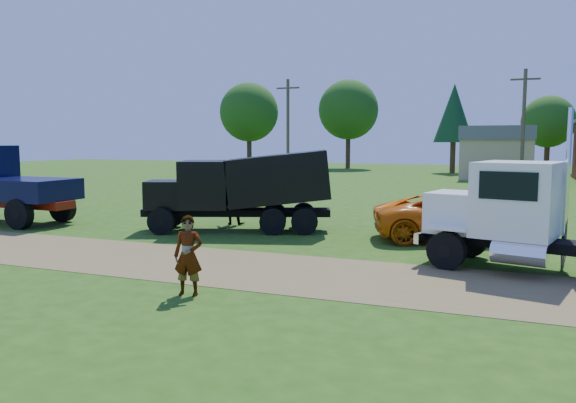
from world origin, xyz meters
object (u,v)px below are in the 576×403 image
at_px(orange_pickup, 458,218).
at_px(spectator_a, 188,256).
at_px(white_semi_tractor, 520,216).
at_px(black_dump_truck, 245,186).

xyz_separation_m(orange_pickup, spectator_a, (-4.91, -9.35, 0.10)).
height_order(orange_pickup, spectator_a, spectator_a).
bearing_deg(white_semi_tractor, spectator_a, -128.73).
bearing_deg(black_dump_truck, spectator_a, -92.86).
relative_size(white_semi_tractor, spectator_a, 4.04).
distance_m(white_semi_tractor, spectator_a, 8.62).
bearing_deg(white_semi_tractor, black_dump_truck, 174.69).
xyz_separation_m(white_semi_tractor, orange_pickup, (-1.90, 4.08, -0.66)).
relative_size(white_semi_tractor, orange_pickup, 1.26).
distance_m(black_dump_truck, spectator_a, 9.03).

